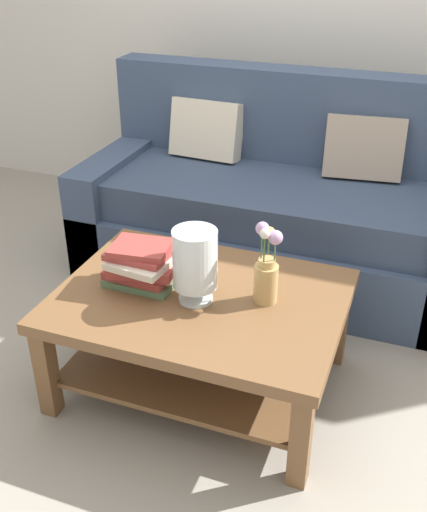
% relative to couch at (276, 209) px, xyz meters
% --- Properties ---
extents(ground_plane, '(10.00, 10.00, 0.00)m').
position_rel_couch_xyz_m(ground_plane, '(-0.05, -0.83, -0.36)').
color(ground_plane, gray).
extents(couch, '(2.07, 0.90, 1.06)m').
position_rel_couch_xyz_m(couch, '(0.00, 0.00, 0.00)').
color(couch, '#384760').
rests_on(couch, ground).
extents(coffee_table, '(1.13, 0.84, 0.46)m').
position_rel_couch_xyz_m(coffee_table, '(-0.02, -1.09, -0.03)').
color(coffee_table, brown).
rests_on(coffee_table, ground).
extents(book_stack_main, '(0.30, 0.25, 0.18)m').
position_rel_couch_xyz_m(book_stack_main, '(-0.27, -1.10, 0.18)').
color(book_stack_main, '#51704C').
rests_on(book_stack_main, coffee_table).
extents(glass_hurricane_vase, '(0.17, 0.17, 0.30)m').
position_rel_couch_xyz_m(glass_hurricane_vase, '(-0.02, -1.13, 0.27)').
color(glass_hurricane_vase, silver).
rests_on(glass_hurricane_vase, coffee_table).
extents(flower_pitcher, '(0.11, 0.11, 0.34)m').
position_rel_couch_xyz_m(flower_pitcher, '(0.23, -1.04, 0.23)').
color(flower_pitcher, tan).
rests_on(flower_pitcher, coffee_table).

